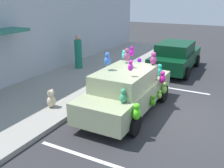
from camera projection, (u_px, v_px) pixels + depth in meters
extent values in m
plane|color=#2D2D30|center=(175.00, 116.00, 8.53)|extent=(60.00, 60.00, 0.00)
cube|color=gray|center=(57.00, 90.00, 10.69)|extent=(24.00, 4.00, 0.15)
cube|color=#B2B7C1|center=(12.00, 12.00, 10.61)|extent=(24.00, 0.30, 6.40)
cube|color=silver|center=(167.00, 88.00, 11.15)|extent=(0.12, 3.60, 0.01)
cube|color=silver|center=(99.00, 161.00, 6.18)|extent=(0.12, 3.60, 0.01)
cube|color=#A6B084|center=(127.00, 94.00, 8.69)|extent=(4.57, 1.70, 0.68)
cube|color=#A6B084|center=(125.00, 78.00, 8.30)|extent=(2.38, 1.50, 0.56)
cylinder|color=black|center=(123.00, 86.00, 10.36)|extent=(0.64, 0.22, 0.64)
cylinder|color=black|center=(163.00, 93.00, 9.61)|extent=(0.64, 0.22, 0.64)
cylinder|color=black|center=(84.00, 113.00, 7.99)|extent=(0.64, 0.22, 0.64)
cylinder|color=black|center=(134.00, 125.00, 7.24)|extent=(0.64, 0.22, 0.64)
ellipsoid|color=#3F9B1B|center=(153.00, 102.00, 8.28)|extent=(0.22, 0.18, 0.27)
sphere|color=#3F9B1B|center=(153.00, 97.00, 8.22)|extent=(0.14, 0.14, 0.14)
ellipsoid|color=#6EAD3E|center=(164.00, 90.00, 9.25)|extent=(0.26, 0.21, 0.31)
sphere|color=#6EAD3E|center=(164.00, 84.00, 9.18)|extent=(0.17, 0.17, 0.17)
ellipsoid|color=#CC1B8C|center=(162.00, 79.00, 8.82)|extent=(0.26, 0.21, 0.31)
sphere|color=#CC1B8C|center=(163.00, 73.00, 8.75)|extent=(0.16, 0.16, 0.16)
ellipsoid|color=#22BDA5|center=(122.00, 73.00, 9.39)|extent=(0.23, 0.18, 0.27)
sphere|color=#22BDA5|center=(122.00, 68.00, 9.32)|extent=(0.14, 0.14, 0.14)
ellipsoid|color=#931AEC|center=(139.00, 65.00, 10.30)|extent=(0.27, 0.22, 0.32)
sphere|color=#931AEC|center=(139.00, 60.00, 10.22)|extent=(0.17, 0.17, 0.17)
ellipsoid|color=#7CBF45|center=(130.00, 70.00, 9.87)|extent=(0.17, 0.14, 0.20)
sphere|color=#7CBF45|center=(130.00, 67.00, 9.82)|extent=(0.11, 0.11, 0.11)
ellipsoid|color=#3B70D4|center=(107.00, 61.00, 8.14)|extent=(0.25, 0.21, 0.30)
sphere|color=#3B70D4|center=(107.00, 55.00, 8.07)|extent=(0.16, 0.16, 0.16)
ellipsoid|color=#61EE74|center=(133.00, 74.00, 9.40)|extent=(0.17, 0.14, 0.20)
sphere|color=#61EE74|center=(133.00, 70.00, 9.36)|extent=(0.11, 0.11, 0.11)
ellipsoid|color=#40A26F|center=(123.00, 98.00, 7.07)|extent=(0.24, 0.20, 0.28)
sphere|color=#40A26F|center=(123.00, 91.00, 7.00)|extent=(0.15, 0.15, 0.15)
ellipsoid|color=#54E61F|center=(137.00, 114.00, 6.95)|extent=(0.28, 0.23, 0.33)
sphere|color=#54E61F|center=(137.00, 106.00, 6.88)|extent=(0.18, 0.18, 0.18)
ellipsoid|color=#7CC741|center=(160.00, 96.00, 8.96)|extent=(0.18, 0.15, 0.22)
sphere|color=#7CC741|center=(160.00, 92.00, 8.91)|extent=(0.12, 0.12, 0.12)
ellipsoid|color=#48A9A6|center=(120.00, 92.00, 7.55)|extent=(0.20, 0.17, 0.24)
sphere|color=#48A9A6|center=(120.00, 87.00, 7.50)|extent=(0.13, 0.13, 0.13)
ellipsoid|color=olive|center=(146.00, 74.00, 9.32)|extent=(0.22, 0.18, 0.26)
sphere|color=olive|center=(146.00, 69.00, 9.26)|extent=(0.14, 0.14, 0.14)
ellipsoid|color=#43ECC1|center=(124.00, 55.00, 9.13)|extent=(0.16, 0.13, 0.19)
sphere|color=#43ECC1|center=(124.00, 51.00, 9.09)|extent=(0.10, 0.10, 0.10)
ellipsoid|color=#20C3A4|center=(159.00, 72.00, 9.48)|extent=(0.26, 0.21, 0.31)
sphere|color=#20C3A4|center=(160.00, 66.00, 9.41)|extent=(0.17, 0.17, 0.17)
ellipsoid|color=#9F3476|center=(153.00, 60.00, 8.79)|extent=(0.27, 0.22, 0.32)
sphere|color=#9F3476|center=(154.00, 54.00, 8.72)|extent=(0.17, 0.17, 0.17)
ellipsoid|color=#39EDE6|center=(124.00, 56.00, 9.00)|extent=(0.17, 0.14, 0.20)
sphere|color=#39EDE6|center=(124.00, 52.00, 8.95)|extent=(0.11, 0.11, 0.11)
ellipsoid|color=#E22ECD|center=(131.00, 67.00, 7.50)|extent=(0.19, 0.16, 0.23)
sphere|color=#E22ECD|center=(131.00, 62.00, 7.45)|extent=(0.12, 0.12, 0.12)
ellipsoid|color=#DE17D5|center=(132.00, 53.00, 9.23)|extent=(0.20, 0.16, 0.23)
sphere|color=#DE17D5|center=(132.00, 48.00, 9.18)|extent=(0.13, 0.13, 0.13)
ellipsoid|color=#A94A79|center=(127.00, 56.00, 8.41)|extent=(0.25, 0.20, 0.29)
sphere|color=#A94A79|center=(127.00, 51.00, 8.34)|extent=(0.16, 0.16, 0.16)
cube|color=#0A381E|center=(176.00, 59.00, 13.55)|extent=(4.52, 1.80, 0.68)
cube|color=#0A381E|center=(175.00, 48.00, 13.16)|extent=(2.35, 1.58, 0.56)
cylinder|color=black|center=(166.00, 58.00, 15.22)|extent=(0.64, 0.22, 0.64)
cylinder|color=black|center=(197.00, 61.00, 14.44)|extent=(0.64, 0.22, 0.64)
cylinder|color=black|center=(151.00, 69.00, 12.88)|extent=(0.64, 0.22, 0.64)
cylinder|color=black|center=(186.00, 73.00, 12.09)|extent=(0.64, 0.22, 0.64)
ellipsoid|color=beige|center=(51.00, 101.00, 8.79)|extent=(0.33, 0.28, 0.42)
sphere|color=beige|center=(51.00, 93.00, 8.69)|extent=(0.24, 0.24, 0.24)
sphere|color=beige|center=(49.00, 92.00, 8.60)|extent=(0.10, 0.10, 0.10)
sphere|color=beige|center=(52.00, 90.00, 8.73)|extent=(0.10, 0.10, 0.10)
cylinder|color=#1D765D|center=(78.00, 54.00, 13.43)|extent=(0.39, 0.39, 1.51)
sphere|color=tan|center=(78.00, 38.00, 13.14)|extent=(0.25, 0.25, 0.25)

